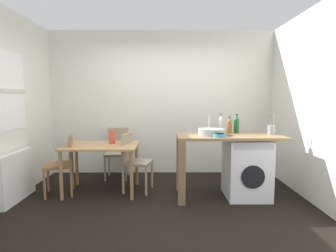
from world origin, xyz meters
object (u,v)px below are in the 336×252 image
Objects in this scene: mixing_bowl at (219,135)px; utensil_crock at (272,130)px; bottle_clear_small at (236,124)px; vase at (112,137)px; dining_table at (101,151)px; chair_spare_by_wall at (117,150)px; washing_machine at (246,168)px; bottle_tall_green at (221,124)px; bottle_squat_brown at (230,126)px; chair_opposite at (133,159)px; chair_person_seat at (64,161)px.

utensil_crock is (0.81, 0.25, 0.04)m from mixing_bowl.
vase is (-1.91, 0.09, -0.20)m from bottle_clear_small.
bottle_clear_small is 0.56m from mixing_bowl.
dining_table is at bearing 176.36° from utensil_crock.
washing_machine is (2.07, -0.99, -0.08)m from chair_spare_by_wall.
bottle_tall_green is at bearing -2.20° from vase.
chair_spare_by_wall is 3.00× the size of utensil_crock.
mixing_bowl is 0.85m from utensil_crock.
bottle_squat_brown is 1.47× the size of mixing_bowl.
chair_opposite is 1.68m from bottle_clear_small.
chair_person_seat and chair_opposite have the same top height.
washing_machine is (2.17, -0.21, -0.21)m from dining_table.
dining_table is 3.82× the size of bottle_clear_small.
bottle_clear_small is 1.93m from vase.
dining_table is 1.87m from bottle_tall_green.
bottle_tall_green is (2.38, 0.11, 0.54)m from chair_person_seat.
washing_machine is 2.95× the size of bottle_tall_green.
dining_table is 6.37× the size of mixing_bowl.
utensil_crock is (0.37, 0.05, 0.56)m from washing_machine.
bottle_tall_green is 1.69× the size of mixing_bowl.
washing_machine reaches higher than dining_table.
bottle_clear_small is (2.06, 0.01, 0.41)m from dining_table.
bottle_clear_small is at bearing -2.60° from vase.
dining_table is at bearing -146.31° from vase.
bottle_squat_brown is 1.15× the size of vase.
bottle_tall_green reaches higher than chair_person_seat.
chair_person_seat is at bearing 178.47° from utensil_crock.
chair_opposite is at bearing 178.78° from bottle_tall_green.
vase is at bearing 33.69° from dining_table.
mixing_bowl is 0.58× the size of utensil_crock.
dining_table is 0.50m from chair_opposite.
bottle_clear_small reaches higher than bottle_squat_brown.
utensil_crock is (0.59, -0.11, -0.05)m from bottle_squat_brown.
utensil_crock reaches higher than bottle_tall_green.
dining_table is 1.28× the size of washing_machine.
dining_table is 0.28m from vase.
utensil_crock is (0.70, -0.20, -0.06)m from bottle_tall_green.
bottle_clear_small reaches higher than vase.
utensil_crock reaches higher than bottle_clear_small.
bottle_tall_green is at bearing 164.41° from utensil_crock.
bottle_squat_brown is (1.85, -0.83, 0.53)m from chair_spare_by_wall.
bottle_tall_green is at bearing -103.67° from chair_person_seat.
dining_table is 1.79m from mixing_bowl.
vase is at bearing 171.16° from washing_machine.
dining_table is 2.19m from washing_machine.
chair_person_seat is at bearing -177.25° from bottle_tall_green.
utensil_crock is 2.40m from vase.
bottle_clear_small reaches higher than mixing_bowl.
dining_table is 3.78× the size of bottle_tall_green.
mixing_bowl is 0.78× the size of vase.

